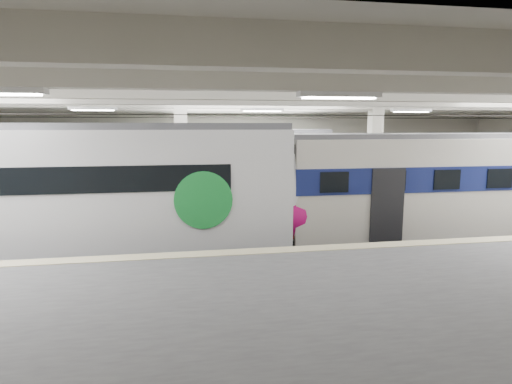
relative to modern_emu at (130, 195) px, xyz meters
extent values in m
cube|color=black|center=(4.66, 0.00, -2.23)|extent=(36.00, 24.00, 0.10)
cube|color=silver|center=(4.66, 0.00, 3.37)|extent=(36.00, 24.00, 0.20)
cube|color=beige|center=(4.66, 10.00, 0.57)|extent=(30.00, 0.10, 5.50)
cube|color=beige|center=(4.66, -10.00, 0.57)|extent=(30.00, 0.10, 5.50)
cube|color=#4E4E50|center=(4.66, -6.50, -1.63)|extent=(30.00, 7.00, 1.10)
cube|color=beige|center=(4.66, -3.25, -1.07)|extent=(30.00, 0.50, 0.02)
cube|color=beige|center=(1.66, 3.00, 0.57)|extent=(0.50, 0.50, 5.50)
cube|color=beige|center=(9.66, 3.00, 0.57)|extent=(0.50, 0.50, 5.50)
cube|color=beige|center=(4.66, 0.00, 3.07)|extent=(30.00, 18.00, 0.50)
cube|color=#59544C|center=(4.66, 0.00, -2.10)|extent=(30.00, 1.52, 0.16)
cube|color=#59544C|center=(4.66, 5.50, -2.10)|extent=(30.00, 1.52, 0.16)
cylinder|color=black|center=(4.66, 0.00, 2.52)|extent=(30.00, 0.03, 0.03)
cylinder|color=black|center=(4.66, 5.50, 2.52)|extent=(30.00, 0.03, 0.03)
cube|color=white|center=(4.66, -2.00, 2.74)|extent=(26.00, 8.40, 0.12)
cube|color=white|center=(-1.22, 0.00, 0.19)|extent=(12.46, 2.78, 3.74)
ellipsoid|color=white|center=(5.01, 0.00, 0.19)|extent=(2.21, 2.72, 3.66)
ellipsoid|color=#C31069|center=(5.13, 0.00, -0.64)|extent=(2.34, 2.78, 2.24)
cylinder|color=#1A9338|center=(2.27, -1.42, 0.00)|extent=(1.73, 0.06, 1.73)
cube|color=#4C4C51|center=(-1.22, 0.00, 2.16)|extent=(12.46, 2.28, 0.20)
cube|color=black|center=(-1.22, 0.00, -1.83)|extent=(12.46, 1.95, 0.70)
cube|color=beige|center=(11.13, 0.00, 0.03)|extent=(12.02, 2.63, 3.42)
cube|color=navy|center=(11.13, 0.00, 0.44)|extent=(12.06, 2.69, 0.83)
cube|color=#AD0D0B|center=(5.08, 0.00, -0.45)|extent=(0.08, 2.24, 1.88)
cube|color=black|center=(5.08, 0.00, 0.98)|extent=(0.08, 2.11, 1.23)
cube|color=#4C4C51|center=(11.13, 0.00, 1.82)|extent=(12.02, 2.06, 0.16)
cube|color=black|center=(11.13, 0.00, -1.83)|extent=(12.02, 1.84, 0.70)
cube|color=white|center=(1.92, 5.50, 0.07)|extent=(13.00, 3.16, 3.50)
cube|color=#1A9338|center=(1.92, 5.50, 0.53)|extent=(13.04, 3.22, 0.74)
cube|color=#4C4C51|center=(1.92, 5.50, 1.91)|extent=(12.98, 2.70, 0.16)
cube|color=black|center=(1.92, 5.50, -1.88)|extent=(12.99, 2.88, 0.60)
camera|label=1|loc=(1.71, -13.91, 2.20)|focal=30.00mm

